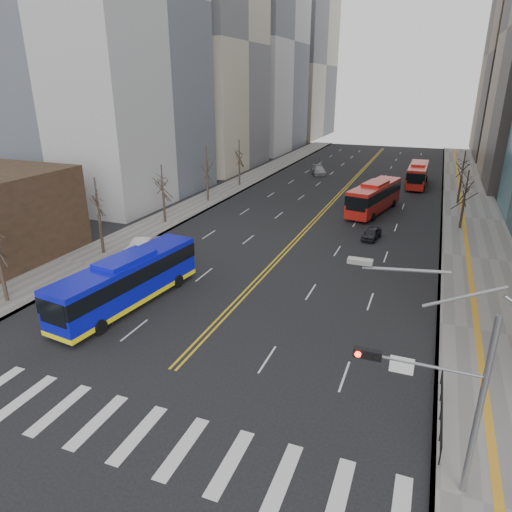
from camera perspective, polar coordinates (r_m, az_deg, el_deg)
ground at (r=24.15m, az=-16.94°, el=-19.84°), size 220.00×220.00×0.00m
sidewalk_right at (r=60.95m, az=25.38°, el=4.30°), size 7.00×130.00×0.15m
sidewalk_left at (r=67.30m, az=-4.83°, el=7.67°), size 5.00×130.00×0.15m
crosswalk at (r=24.14m, az=-16.94°, el=-19.83°), size 26.70×4.00×0.01m
centerline at (r=71.58m, az=10.89°, el=8.11°), size 0.55×100.00×0.01m
office_towers at (r=83.64m, az=14.21°, el=26.19°), size 83.00×134.00×58.00m
signal_mast at (r=19.02m, az=22.12°, el=-14.56°), size 5.37×0.37×9.39m
pedestrian_railing at (r=24.64m, az=22.18°, el=-17.20°), size 0.06×6.06×1.02m
street_trees at (r=53.23m, az=-0.80°, el=9.50°), size 35.20×47.20×7.60m
blue_bus at (r=34.48m, az=-15.80°, el=-2.87°), size 4.25×13.21×3.76m
red_bus_near at (r=59.45m, az=14.58°, el=7.34°), size 5.34×12.54×3.85m
red_bus_far at (r=77.15m, az=19.56°, el=9.73°), size 2.97×11.46×3.62m
car_white at (r=44.78m, az=-14.02°, el=1.20°), size 2.05×4.87×1.56m
car_dark_mid at (r=49.21m, az=14.25°, el=2.76°), size 1.95×3.78×1.23m
car_silver at (r=83.25m, az=7.86°, el=10.57°), size 3.76×5.42×1.46m
car_dark_far at (r=85.05m, az=19.12°, el=9.79°), size 2.27×4.75×1.31m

